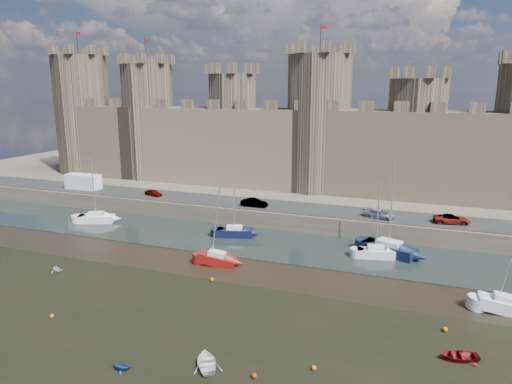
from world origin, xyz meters
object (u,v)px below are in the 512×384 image
sailboat_0 (96,218)px  sailboat_1 (235,232)px  car_0 (153,193)px  van (83,182)px  sailboat_2 (376,252)px  sailboat_4 (217,259)px  car_2 (380,214)px  sailboat_3 (389,248)px  car_1 (254,203)px  car_3 (452,219)px  sailboat_5 (506,305)px  dinghy_1 (122,366)px

sailboat_0 → sailboat_1: bearing=-18.5°
car_0 → van: 14.59m
sailboat_2 → sailboat_4: 19.09m
car_0 → sailboat_4: 27.10m
car_2 → sailboat_4: bearing=152.8°
car_2 → sailboat_4: sailboat_4 is taller
van → sailboat_3: bearing=-9.7°
car_1 → van: van is taller
car_2 → van: van is taller
car_3 → sailboat_5: bearing=-177.4°
sailboat_0 → sailboat_4: 26.14m
dinghy_1 → car_1: bearing=-9.1°
car_1 → car_3: (27.57, 0.91, -0.03)m
sailboat_5 → dinghy_1: size_ratio=7.42×
sailboat_0 → sailboat_1: 22.54m
car_1 → car_3: 27.59m
car_0 → car_1: size_ratio=0.82×
car_0 → sailboat_3: bearing=-85.9°
car_3 → dinghy_1: (-23.57, -39.08, -2.77)m
car_2 → sailboat_2: size_ratio=0.46×
sailboat_2 → car_1: bearing=143.8°
car_2 → sailboat_4: 24.11m
car_3 → sailboat_4: sailboat_4 is taller
dinghy_1 → sailboat_2: bearing=-41.9°
sailboat_4 → dinghy_1: (2.16, -20.93, -0.38)m
car_1 → sailboat_1: (-0.17, -7.21, -2.39)m
dinghy_1 → sailboat_0: bearing=26.6°
sailboat_0 → sailboat_4: size_ratio=0.98×
sailboat_3 → car_1: bearing=-177.9°
car_2 → sailboat_1: sailboat_1 is taller
sailboat_2 → sailboat_1: bearing=164.1°
van → sailboat_1: bearing=-15.3°
sailboat_2 → sailboat_3: 2.14m
car_1 → sailboat_3: bearing=-107.9°
car_1 → sailboat_5: 36.68m
sailboat_1 → sailboat_5: 33.68m
car_1 → sailboat_0: bearing=111.2°
sailboat_5 → car_0: bearing=157.0°
sailboat_4 → sailboat_5: (29.68, -1.35, -0.01)m
car_2 → sailboat_0: size_ratio=0.44×
sailboat_1 → sailboat_3: 20.48m
sailboat_5 → sailboat_3: bearing=132.6°
sailboat_0 → car_3: bearing=-10.7°
car_0 → car_2: car_2 is taller
car_3 → sailboat_4: (-25.73, -18.14, -2.39)m
car_1 → sailboat_4: bearing=-172.6°
car_0 → sailboat_4: bearing=-116.4°
sailboat_3 → sailboat_4: size_ratio=1.11×
sailboat_1 → dinghy_1: 31.25m
sailboat_2 → dinghy_1: size_ratio=6.85×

